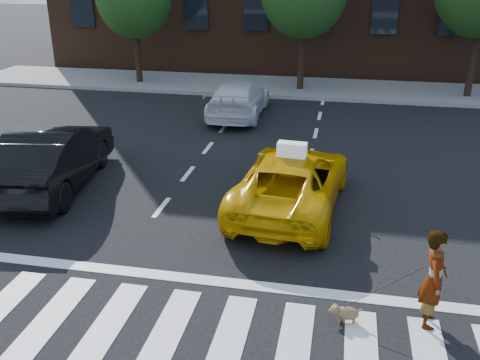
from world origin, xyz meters
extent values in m
plane|color=black|center=(0.00, 0.00, 0.00)|extent=(120.00, 120.00, 0.00)
cube|color=silver|center=(0.00, 0.00, 0.01)|extent=(13.00, 2.40, 0.01)
cube|color=silver|center=(0.00, 1.60, 0.01)|extent=(12.00, 0.30, 0.01)
cube|color=slate|center=(0.00, 17.50, 0.07)|extent=(30.00, 4.00, 0.15)
cylinder|color=black|center=(-7.00, 17.00, 1.62)|extent=(0.28, 0.28, 3.25)
cylinder|color=black|center=(0.50, 17.00, 1.77)|extent=(0.28, 0.28, 3.55)
cylinder|color=black|center=(7.50, 17.00, 1.93)|extent=(0.28, 0.28, 3.85)
imported|color=#D79C04|center=(1.40, 5.05, 0.68)|extent=(2.66, 5.04, 1.35)
imported|color=black|center=(-4.70, 5.11, 0.81)|extent=(2.38, 5.12, 1.62)
imported|color=silver|center=(-1.40, 12.62, 0.66)|extent=(1.91, 4.58, 1.32)
imported|color=#999999|center=(4.05, 1.10, 0.84)|extent=(0.45, 0.64, 1.68)
ellipsoid|color=#93644B|center=(2.76, 0.88, 0.17)|extent=(0.40, 0.24, 0.21)
sphere|color=#93644B|center=(2.58, 0.86, 0.23)|extent=(0.18, 0.18, 0.16)
sphere|color=#93644B|center=(2.51, 0.85, 0.20)|extent=(0.08, 0.08, 0.08)
cylinder|color=#93644B|center=(2.95, 0.89, 0.23)|extent=(0.11, 0.04, 0.09)
sphere|color=#93644B|center=(2.57, 0.91, 0.27)|extent=(0.06, 0.06, 0.06)
sphere|color=#93644B|center=(2.58, 0.80, 0.27)|extent=(0.06, 0.06, 0.06)
cylinder|color=#93644B|center=(2.66, 0.82, 0.05)|extent=(0.05, 0.05, 0.10)
cylinder|color=#93644B|center=(2.65, 0.91, 0.05)|extent=(0.05, 0.05, 0.10)
cylinder|color=#93644B|center=(2.88, 0.84, 0.05)|extent=(0.05, 0.05, 0.10)
cylinder|color=#93644B|center=(2.87, 0.93, 0.05)|extent=(0.05, 0.05, 0.10)
cube|color=white|center=(1.40, 4.85, 1.51)|extent=(0.67, 0.34, 0.32)
camera|label=1|loc=(2.47, -6.46, 5.46)|focal=40.00mm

